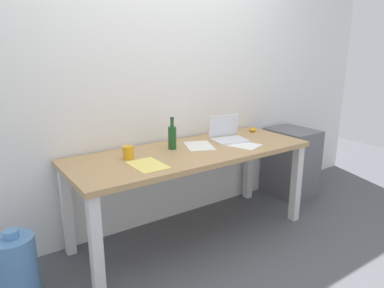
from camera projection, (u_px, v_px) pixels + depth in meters
The scene contains 12 objects.
ground_plane at pixel (192, 234), 3.00m from camera, with size 8.00×8.00×0.00m, color #515459.
back_wall at pixel (163, 76), 2.99m from camera, with size 5.20×0.08×2.60m, color white.
desk at pixel (192, 161), 2.82m from camera, with size 1.97×0.73×0.75m.
laptop_right at pixel (228, 135), 3.08m from camera, with size 0.32×0.28×0.21m.
beer_bottle at pixel (172, 137), 2.81m from camera, with size 0.07×0.07×0.26m.
computer_mouse at pixel (252, 130), 3.42m from camera, with size 0.06×0.10×0.03m, color gold.
coffee_mug at pixel (128, 152), 2.57m from camera, with size 0.08×0.08×0.10m, color gold.
paper_sheet_front_left at pixel (148, 165), 2.44m from camera, with size 0.21×0.30×0.00m, color #F4E06B.
paper_sheet_near_back at pixel (199, 146), 2.92m from camera, with size 0.21×0.30×0.00m, color white.
paper_sheet_front_right at pixel (241, 145), 2.95m from camera, with size 0.21×0.30×0.00m, color white.
water_cooler_jug at pixel (16, 268), 2.18m from camera, with size 0.26×0.26×0.47m.
filing_cabinet at pixel (291, 162), 3.76m from camera, with size 0.40×0.48×0.71m, color slate.
Camera 1 is at (-1.53, -2.21, 1.53)m, focal length 33.08 mm.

